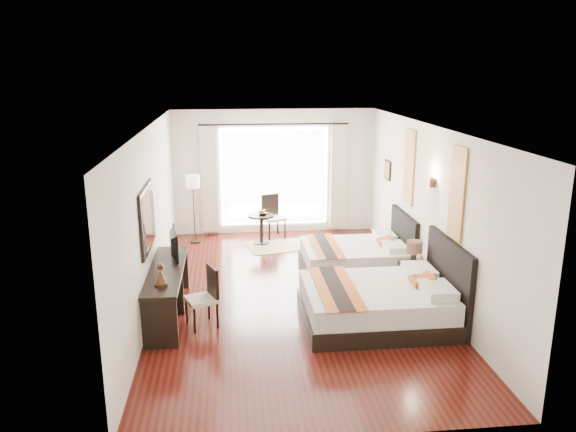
{
  "coord_description": "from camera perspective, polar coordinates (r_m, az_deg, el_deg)",
  "views": [
    {
      "loc": [
        -1.0,
        -8.67,
        3.72
      ],
      "look_at": [
        -0.03,
        0.5,
        1.24
      ],
      "focal_mm": 35.0,
      "sensor_mm": 36.0,
      "label": 1
    }
  ],
  "objects": [
    {
      "name": "floor_lamp",
      "position": [
        12.07,
        -9.64,
        3.01
      ],
      "size": [
        0.3,
        0.3,
        1.48
      ],
      "color": "black",
      "rests_on": "floor"
    },
    {
      "name": "drape_left",
      "position": [
        12.54,
        -8.01,
        3.68
      ],
      "size": [
        0.35,
        0.14,
        2.35
      ],
      "primitive_type": "cube",
      "color": "beige",
      "rests_on": "floor"
    },
    {
      "name": "wall_sconce",
      "position": [
        9.22,
        14.34,
        3.33
      ],
      "size": [
        0.1,
        0.14,
        0.14
      ],
      "primitive_type": "cube",
      "color": "#3F2616",
      "rests_on": "wall_headboard"
    },
    {
      "name": "bed_far",
      "position": [
        10.55,
        7.1,
        -4.07
      ],
      "size": [
        1.93,
        1.51,
        1.08
      ],
      "color": "black",
      "rests_on": "floor"
    },
    {
      "name": "mirror_glass",
      "position": [
        8.48,
        -13.94,
        -0.23
      ],
      "size": [
        0.01,
        1.12,
        0.82
      ],
      "primitive_type": "cube",
      "color": "white",
      "rests_on": "mirror_frame"
    },
    {
      "name": "wall_desk",
      "position": [
        9.06,
        -13.74,
        -0.23
      ],
      "size": [
        0.01,
        7.5,
        2.8
      ],
      "primitive_type": "cube",
      "color": "silver",
      "rests_on": "floor"
    },
    {
      "name": "floor",
      "position": [
        9.48,
        0.5,
        -8.07
      ],
      "size": [
        4.5,
        7.5,
        0.01
      ],
      "primitive_type": "cube",
      "color": "#370D0A",
      "rests_on": "ground"
    },
    {
      "name": "ceiling",
      "position": [
        8.77,
        0.54,
        8.97
      ],
      "size": [
        4.5,
        7.5,
        0.02
      ],
      "primitive_type": "cube",
      "color": "white",
      "rests_on": "wall_headboard"
    },
    {
      "name": "console_desk",
      "position": [
        8.82,
        -12.13,
        -7.55
      ],
      "size": [
        0.5,
        2.2,
        0.76
      ],
      "primitive_type": "cube",
      "color": "black",
      "rests_on": "floor"
    },
    {
      "name": "wall_headboard",
      "position": [
        9.54,
        14.04,
        0.52
      ],
      "size": [
        0.01,
        7.5,
        2.8
      ],
      "primitive_type": "cube",
      "color": "silver",
      "rests_on": "floor"
    },
    {
      "name": "vase",
      "position": [
        9.37,
        13.16,
        -5.03
      ],
      "size": [
        0.13,
        0.13,
        0.13
      ],
      "primitive_type": "imported",
      "rotation": [
        0.0,
        0.0,
        0.06
      ],
      "color": "black",
      "rests_on": "nightstand"
    },
    {
      "name": "wall_window",
      "position": [
        12.66,
        -1.43,
        4.49
      ],
      "size": [
        4.5,
        0.01,
        2.8
      ],
      "primitive_type": "cube",
      "color": "silver",
      "rests_on": "floor"
    },
    {
      "name": "bronze_figurine",
      "position": [
        8.01,
        -12.82,
        -5.96
      ],
      "size": [
        0.2,
        0.2,
        0.29
      ],
      "primitive_type": null,
      "rotation": [
        0.0,
        0.0,
        -0.02
      ],
      "color": "#3F2616",
      "rests_on": "console_desk"
    },
    {
      "name": "bed_near",
      "position": [
        8.54,
        9.53,
        -8.6
      ],
      "size": [
        2.21,
        1.72,
        1.25
      ],
      "color": "black",
      "rests_on": "floor"
    },
    {
      "name": "art_panel_near",
      "position": [
        8.38,
        16.8,
        2.21
      ],
      "size": [
        0.03,
        0.5,
        1.35
      ],
      "primitive_type": "cube",
      "color": "#963E15",
      "rests_on": "wall_headboard"
    },
    {
      "name": "jute_rug",
      "position": [
        11.93,
        -0.93,
        -3.09
      ],
      "size": [
        1.44,
        1.11,
        0.01
      ],
      "primitive_type": "cube",
      "rotation": [
        0.0,
        0.0,
        0.19
      ],
      "color": "tan",
      "rests_on": "floor"
    },
    {
      "name": "wall_entry",
      "position": [
        5.53,
        5.02,
        -9.79
      ],
      "size": [
        4.5,
        0.01,
        2.8
      ],
      "primitive_type": "cube",
      "color": "silver",
      "rests_on": "floor"
    },
    {
      "name": "mirror_frame",
      "position": [
        8.48,
        -14.11,
        -0.23
      ],
      "size": [
        0.04,
        1.25,
        0.95
      ],
      "primitive_type": "cube",
      "color": "black",
      "rests_on": "wall_desk"
    },
    {
      "name": "fruit_bowl",
      "position": [
        11.96,
        -2.61,
        0.25
      ],
      "size": [
        0.25,
        0.25,
        0.05
      ],
      "primitive_type": "imported",
      "rotation": [
        0.0,
        0.0,
        0.38
      ],
      "color": "#49331A",
      "rests_on": "side_table"
    },
    {
      "name": "side_table",
      "position": [
        12.05,
        -2.74,
        -1.35
      ],
      "size": [
        0.56,
        0.56,
        0.64
      ],
      "primitive_type": "cylinder",
      "color": "black",
      "rests_on": "floor"
    },
    {
      "name": "window_glass",
      "position": [
        12.67,
        -1.42,
        4.03
      ],
      "size": [
        2.4,
        0.02,
        2.2
      ],
      "primitive_type": "cube",
      "color": "white",
      "rests_on": "wall_window"
    },
    {
      "name": "nightstand",
      "position": [
        9.63,
        12.81,
        -6.33
      ],
      "size": [
        0.45,
        0.56,
        0.54
      ],
      "primitive_type": "cube",
      "color": "black",
      "rests_on": "floor"
    },
    {
      "name": "art_panel_far",
      "position": [
        10.38,
        12.23,
        4.89
      ],
      "size": [
        0.03,
        0.5,
        1.35
      ],
      "primitive_type": "cube",
      "color": "#963E15",
      "rests_on": "wall_headboard"
    },
    {
      "name": "sheer_curtain",
      "position": [
        12.61,
        -1.39,
        3.98
      ],
      "size": [
        2.3,
        0.02,
        2.1
      ],
      "primitive_type": "cube",
      "color": "white",
      "rests_on": "wall_window"
    },
    {
      "name": "table_lamp",
      "position": [
        9.51,
        12.72,
        -3.29
      ],
      "size": [
        0.27,
        0.27,
        0.42
      ],
      "color": "black",
      "rests_on": "nightstand"
    },
    {
      "name": "drape_right",
      "position": [
        12.77,
        5.13,
        3.97
      ],
      "size": [
        0.35,
        0.14,
        2.35
      ],
      "primitive_type": "cube",
      "color": "beige",
      "rests_on": "floor"
    },
    {
      "name": "window_chair",
      "position": [
        12.49,
        -1.51,
        -0.89
      ],
      "size": [
        0.57,
        0.57,
        0.96
      ],
      "rotation": [
        0.0,
        0.0,
        -1.22
      ],
      "color": "beige",
      "rests_on": "floor"
    },
    {
      "name": "television",
      "position": [
        9.13,
        -11.87,
        -2.75
      ],
      "size": [
        0.22,
        0.78,
        0.45
      ],
      "primitive_type": "imported",
      "rotation": [
        0.0,
        0.0,
        1.72
      ],
      "color": "black",
      "rests_on": "console_desk"
    },
    {
      "name": "desk_chair",
      "position": [
        8.44,
        -8.63,
        -9.25
      ],
      "size": [
        0.54,
        0.54,
        0.89
      ],
      "rotation": [
        0.0,
        0.0,
        3.53
      ],
      "color": "beige",
      "rests_on": "floor"
    }
  ]
}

